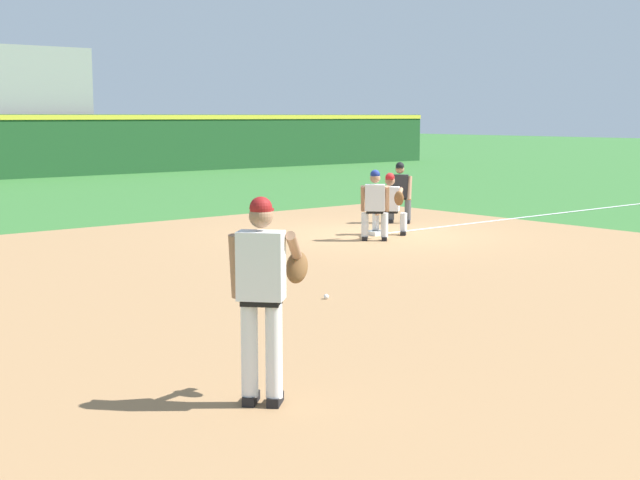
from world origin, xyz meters
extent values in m
plane|color=#336B2D|center=(0.00, 0.00, 0.00)|extent=(160.00, 160.00, 0.00)
cube|color=#9E754C|center=(-4.31, -3.83, 0.00)|extent=(18.00, 18.00, 0.01)
cube|color=white|center=(7.76, 0.00, 0.01)|extent=(15.52, 0.10, 0.00)
cube|color=white|center=(0.00, 0.00, 0.04)|extent=(0.38, 0.38, 0.09)
sphere|color=white|center=(-5.20, -4.50, 0.04)|extent=(0.07, 0.07, 0.07)
cube|color=black|center=(-8.65, -7.55, 0.04)|extent=(0.27, 0.25, 0.09)
cylinder|color=white|center=(-8.68, -7.58, 0.50)|extent=(0.15, 0.15, 0.84)
cube|color=black|center=(-8.51, -7.71, 0.04)|extent=(0.27, 0.25, 0.09)
cylinder|color=white|center=(-8.54, -7.74, 0.50)|extent=(0.15, 0.15, 0.84)
cube|color=black|center=(-8.61, -7.66, 0.94)|extent=(0.38, 0.39, 0.06)
cube|color=white|center=(-8.61, -7.66, 1.26)|extent=(0.45, 0.46, 0.60)
sphere|color=#9E7051|center=(-8.60, -7.64, 1.69)|extent=(0.21, 0.21, 0.21)
sphere|color=maroon|center=(-8.60, -7.64, 1.76)|extent=(0.20, 0.20, 0.20)
cube|color=maroon|center=(-8.53, -7.58, 1.74)|extent=(0.20, 0.20, 0.02)
cylinder|color=#9E7051|center=(-8.72, -7.42, 1.23)|extent=(0.20, 0.19, 0.59)
cylinder|color=#9E7051|center=(-8.22, -7.65, 1.35)|extent=(0.45, 0.42, 0.41)
ellipsoid|color=brown|center=(-8.16, -7.59, 1.19)|extent=(0.36, 0.35, 0.34)
cube|color=black|center=(0.41, -0.43, 0.04)|extent=(0.27, 0.25, 0.09)
cylinder|color=white|center=(0.44, -0.40, 0.28)|extent=(0.15, 0.15, 0.40)
cube|color=black|center=(0.03, 0.03, 0.04)|extent=(0.27, 0.25, 0.09)
cylinder|color=white|center=(0.06, 0.06, 0.28)|extent=(0.15, 0.15, 0.40)
cube|color=black|center=(0.25, -0.17, 0.50)|extent=(0.37, 0.39, 0.06)
cube|color=white|center=(0.25, -0.17, 0.78)|extent=(0.44, 0.46, 0.52)
sphere|color=#9E7051|center=(0.24, -0.18, 1.17)|extent=(0.21, 0.21, 0.21)
sphere|color=maroon|center=(0.24, -0.18, 1.24)|extent=(0.20, 0.20, 0.20)
cube|color=maroon|center=(0.17, -0.24, 1.22)|extent=(0.19, 0.20, 0.02)
cylinder|color=#9E7051|center=(0.10, -0.63, 0.92)|extent=(0.50, 0.45, 0.24)
cylinder|color=#9E7051|center=(0.01, -0.04, 0.72)|extent=(0.24, 0.22, 0.58)
ellipsoid|color=brown|center=(-0.07, -0.77, 0.85)|extent=(0.30, 0.29, 0.35)
cube|color=black|center=(-0.76, -0.49, 0.04)|extent=(0.26, 0.26, 0.09)
cylinder|color=white|center=(-0.79, -0.52, 0.33)|extent=(0.15, 0.15, 0.50)
cube|color=black|center=(-0.48, -0.77, 0.04)|extent=(0.26, 0.26, 0.09)
cylinder|color=white|center=(-0.51, -0.80, 0.33)|extent=(0.15, 0.15, 0.50)
cube|color=black|center=(-0.65, -0.66, 0.60)|extent=(0.38, 0.38, 0.06)
cube|color=white|center=(-0.65, -0.66, 0.89)|extent=(0.45, 0.45, 0.54)
sphere|color=#9E7051|center=(-0.64, -0.64, 1.29)|extent=(0.21, 0.21, 0.21)
sphere|color=navy|center=(-0.64, -0.64, 1.36)|extent=(0.20, 0.20, 0.20)
cube|color=navy|center=(-0.57, -0.58, 1.34)|extent=(0.20, 0.20, 0.02)
cylinder|color=#9E7051|center=(-0.72, -0.38, 0.86)|extent=(0.29, 0.30, 0.56)
cylinder|color=#9E7051|center=(-0.37, -0.73, 0.86)|extent=(0.29, 0.30, 0.56)
cube|color=black|center=(2.00, 1.01, 0.04)|extent=(0.27, 0.25, 0.09)
cylinder|color=#515154|center=(2.03, 1.03, 0.33)|extent=(0.15, 0.15, 0.50)
cube|color=black|center=(1.74, 1.31, 0.04)|extent=(0.27, 0.25, 0.09)
cylinder|color=#515154|center=(1.77, 1.34, 0.33)|extent=(0.15, 0.15, 0.50)
cube|color=black|center=(1.90, 1.19, 0.60)|extent=(0.37, 0.39, 0.06)
cube|color=#232326|center=(1.90, 1.19, 0.89)|extent=(0.44, 0.46, 0.54)
sphere|color=#9E7051|center=(1.89, 1.17, 1.29)|extent=(0.21, 0.21, 0.21)
sphere|color=black|center=(1.89, 1.17, 1.36)|extent=(0.20, 0.20, 0.20)
cube|color=black|center=(1.82, 1.12, 1.34)|extent=(0.19, 0.20, 0.02)
cylinder|color=#9E7051|center=(1.95, 0.90, 0.86)|extent=(0.31, 0.28, 0.56)
cylinder|color=#9E7051|center=(1.63, 1.28, 0.86)|extent=(0.31, 0.28, 0.56)
cube|color=#286B42|center=(0.88, 23.47, 2.94)|extent=(0.47, 0.20, 0.44)
cube|color=#286B42|center=(1.47, 23.47, 2.94)|extent=(0.47, 0.20, 0.44)
cube|color=#286B42|center=(2.06, 23.47, 2.94)|extent=(0.47, 0.20, 0.44)
cube|color=#286B42|center=(2.65, 23.47, 2.94)|extent=(0.47, 0.20, 0.44)
cube|color=#286B42|center=(3.23, 23.47, 2.94)|extent=(0.47, 0.20, 0.44)
cube|color=#286B42|center=(3.82, 23.47, 2.94)|extent=(0.47, 0.20, 0.44)
cube|color=#286B42|center=(1.47, 24.32, 3.49)|extent=(0.47, 0.20, 0.44)
cube|color=#286B42|center=(2.06, 24.32, 3.49)|extent=(0.47, 0.20, 0.44)
cube|color=#286B42|center=(2.65, 24.32, 3.49)|extent=(0.47, 0.20, 0.44)
cube|color=#286B42|center=(3.23, 24.32, 3.49)|extent=(0.47, 0.20, 0.44)
cube|color=#286B42|center=(3.82, 24.32, 3.49)|extent=(0.47, 0.20, 0.44)
cube|color=#286B42|center=(1.47, 25.17, 4.04)|extent=(0.47, 0.20, 0.44)
cube|color=#286B42|center=(2.06, 25.17, 4.04)|extent=(0.47, 0.20, 0.44)
cube|color=#286B42|center=(2.65, 25.17, 4.04)|extent=(0.47, 0.20, 0.44)
cube|color=#286B42|center=(3.23, 25.17, 4.04)|extent=(0.47, 0.20, 0.44)
cube|color=#286B42|center=(3.82, 25.17, 4.04)|extent=(0.47, 0.20, 0.44)
cube|color=#286B42|center=(2.06, 26.02, 4.59)|extent=(0.47, 0.20, 0.44)
cube|color=#286B42|center=(2.65, 26.02, 4.59)|extent=(0.47, 0.20, 0.44)
cube|color=#286B42|center=(3.23, 26.02, 4.59)|extent=(0.47, 0.20, 0.44)
cube|color=#286B42|center=(3.82, 26.02, 4.59)|extent=(0.47, 0.20, 0.44)
cube|color=#286B42|center=(2.06, 26.87, 5.14)|extent=(0.47, 0.20, 0.44)
cube|color=#286B42|center=(2.65, 26.87, 5.14)|extent=(0.47, 0.20, 0.44)
cube|color=#286B42|center=(3.23, 26.87, 5.14)|extent=(0.47, 0.20, 0.44)
cube|color=#286B42|center=(3.82, 26.87, 5.14)|extent=(0.47, 0.20, 0.44)
camera|label=1|loc=(-13.09, -13.84, 2.55)|focal=50.00mm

